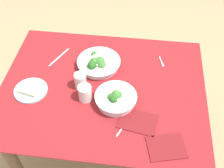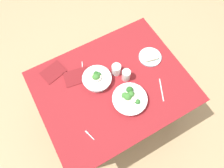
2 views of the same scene
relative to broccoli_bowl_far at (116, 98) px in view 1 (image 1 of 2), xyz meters
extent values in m
plane|color=tan|center=(0.09, -0.11, -0.76)|extent=(6.00, 6.00, 0.00)
cube|color=maroon|center=(0.09, -0.11, -0.04)|extent=(1.24, 0.98, 0.01)
cube|color=brown|center=(0.09, -0.11, -0.06)|extent=(1.20, 0.95, 0.02)
cylinder|color=brown|center=(-0.42, -0.49, -0.42)|extent=(0.07, 0.07, 0.69)
cylinder|color=brown|center=(0.60, -0.49, -0.42)|extent=(0.07, 0.07, 0.69)
cylinder|color=brown|center=(0.60, 0.28, -0.42)|extent=(0.07, 0.07, 0.69)
cylinder|color=white|center=(0.00, 0.00, -0.01)|extent=(0.22, 0.22, 0.05)
cylinder|color=white|center=(0.00, 0.00, 0.02)|extent=(0.24, 0.24, 0.01)
sphere|color=#33702D|center=(0.02, 0.01, 0.02)|extent=(0.05, 0.05, 0.05)
sphere|color=#3D7A33|center=(-0.01, 0.00, 0.03)|extent=(0.06, 0.06, 0.06)
sphere|color=#286023|center=(0.01, 0.03, 0.03)|extent=(0.05, 0.05, 0.05)
sphere|color=#33702D|center=(0.01, 0.00, 0.03)|extent=(0.05, 0.05, 0.05)
sphere|color=#3D7A33|center=(0.00, 0.00, 0.03)|extent=(0.06, 0.06, 0.06)
cylinder|color=beige|center=(0.00, 0.00, 0.03)|extent=(0.08, 0.08, 0.01)
cylinder|color=white|center=(0.14, -0.28, -0.02)|extent=(0.25, 0.25, 0.04)
cylinder|color=white|center=(0.14, -0.28, 0.01)|extent=(0.28, 0.28, 0.01)
sphere|color=#3D7A33|center=(0.17, -0.26, 0.02)|extent=(0.06, 0.06, 0.06)
sphere|color=#286023|center=(0.17, -0.23, 0.02)|extent=(0.06, 0.06, 0.06)
sphere|color=#33702D|center=(0.18, -0.34, 0.01)|extent=(0.04, 0.04, 0.04)
sphere|color=#3D7A33|center=(0.13, -0.27, 0.02)|extent=(0.07, 0.07, 0.07)
sphere|color=#3D7A33|center=(0.12, -0.25, 0.01)|extent=(0.05, 0.05, 0.05)
cylinder|color=beige|center=(0.14, -0.28, 0.02)|extent=(0.11, 0.11, 0.01)
cylinder|color=#99C6D1|center=(0.51, -0.02, -0.03)|extent=(0.20, 0.20, 0.01)
cube|color=beige|center=(0.51, -0.02, -0.01)|extent=(0.13, 0.12, 0.02)
cylinder|color=silver|center=(0.18, -0.01, 0.01)|extent=(0.08, 0.08, 0.10)
cylinder|color=silver|center=(0.22, -0.10, 0.01)|extent=(0.07, 0.07, 0.10)
cube|color=#B7B7BC|center=(-0.04, 0.20, -0.04)|extent=(0.03, 0.06, 0.00)
cube|color=#B7B7BC|center=(-0.06, 0.15, -0.04)|extent=(0.02, 0.03, 0.00)
cube|color=#B7B7BC|center=(-0.26, -0.39, -0.04)|extent=(0.03, 0.07, 0.00)
cube|color=#B7B7BC|center=(-0.27, -0.34, -0.04)|extent=(0.02, 0.03, 0.00)
cube|color=#B7B7BC|center=(0.42, -0.33, -0.04)|extent=(0.10, 0.19, 0.00)
cube|color=maroon|center=(-0.14, 0.12, -0.04)|extent=(0.23, 0.18, 0.01)
cube|color=maroon|center=(-0.29, 0.26, -0.04)|extent=(0.22, 0.19, 0.01)
camera|label=1|loc=(-0.10, 1.00, 1.25)|focal=45.18mm
camera|label=2|loc=(-0.28, -0.75, 1.57)|focal=34.24mm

